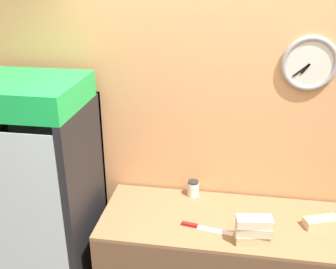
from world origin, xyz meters
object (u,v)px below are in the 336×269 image
Objects in this scene: sandwich_stack_bottom at (253,238)px; sandwich_stack_middle at (253,230)px; beverage_cooler at (41,186)px; sandwich_flat_left at (321,222)px; chefs_knife at (200,227)px; condiment_jar at (193,188)px; sandwich_stack_top at (254,222)px.

sandwich_stack_bottom is 1.02× the size of sandwich_stack_middle.
sandwich_stack_bottom is at bearing -9.21° from beverage_cooler.
sandwich_stack_bottom is at bearing -151.97° from sandwich_flat_left.
beverage_cooler is at bearing 170.79° from sandwich_stack_bottom.
sandwich_stack_bottom is 0.06m from sandwich_stack_middle.
chefs_knife is 0.42m from condiment_jar.
condiment_jar is (-0.43, 0.50, -0.03)m from sandwich_stack_middle.
sandwich_stack_middle is 0.66m from condiment_jar.
sandwich_stack_top is 0.66m from condiment_jar.
sandwich_stack_middle is (0.00, 0.00, 0.06)m from sandwich_stack_bottom.
sandwich_stack_middle is at bearing -9.21° from beverage_cooler.
sandwich_stack_bottom is at bearing -15.01° from chefs_knife.
sandwich_flat_left is 0.82m from chefs_knife.
chefs_knife is (-0.34, 0.09, -0.15)m from sandwich_stack_top.
sandwich_stack_middle is at bearing -151.97° from sandwich_flat_left.
condiment_jar is at bearing 131.13° from sandwich_stack_middle.
sandwich_flat_left is 2.01× the size of condiment_jar.
sandwich_flat_left is 0.93m from condiment_jar.
condiment_jar reaches higher than sandwich_stack_middle.
sandwich_stack_middle is 0.53m from sandwich_flat_left.
chefs_knife is at bearing -7.51° from beverage_cooler.
beverage_cooler is 7.45× the size of sandwich_flat_left.
beverage_cooler reaches higher than sandwich_flat_left.
beverage_cooler reaches higher than chefs_knife.
beverage_cooler is 14.95× the size of condiment_jar.
condiment_jar is (1.12, 0.24, -0.06)m from beverage_cooler.
sandwich_stack_middle is at bearing 0.00° from sandwich_stack_bottom.
chefs_knife is at bearing 164.99° from sandwich_stack_top.
sandwich_stack_top reaches higher than chefs_knife.
beverage_cooler is 1.14m from condiment_jar.
sandwich_flat_left is at bearing 28.03° from sandwich_stack_middle.
condiment_jar is (-0.09, 0.40, 0.05)m from chefs_knife.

